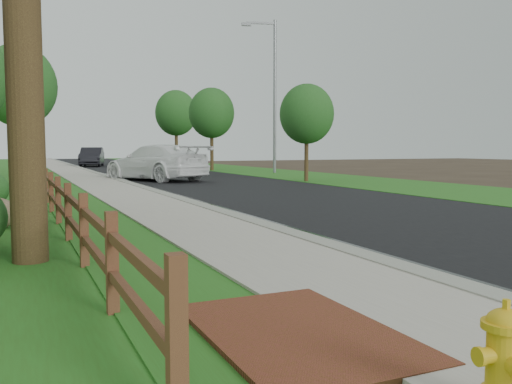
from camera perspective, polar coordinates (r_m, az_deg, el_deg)
name	(u,v)px	position (r m, az deg, el deg)	size (l,w,h in m)	color
ground	(415,289)	(7.08, 16.42, -9.77)	(120.00, 120.00, 0.00)	#32251B
road	(147,170)	(41.24, -11.42, 2.23)	(8.00, 90.00, 0.02)	black
curb	(88,171)	(40.52, -17.22, 2.14)	(0.40, 90.00, 0.12)	gray
wet_gutter	(94,171)	(40.57, -16.73, 2.10)	(0.50, 90.00, 0.00)	black
sidewalk	(69,171)	(40.38, -19.06, 2.07)	(2.20, 90.00, 0.10)	#A1988C
grass_strip	(40,172)	(40.26, -21.75, 1.96)	(1.60, 90.00, 0.06)	#2A5C1A
verge_far	(233,169)	(43.29, -2.47, 2.45)	(6.00, 90.00, 0.04)	#2A5C1A
brick_patch	(298,336)	(5.07, 4.40, -14.83)	(1.60, 2.40, 0.11)	brown
ranch_fence	(63,203)	(11.68, -19.68, -1.10)	(0.12, 16.92, 1.10)	#482418
fire_hydrant	(505,358)	(3.90, 24.71, -15.63)	(0.46, 0.37, 0.70)	gold
white_suv	(156,163)	(28.67, -10.52, 3.06)	(2.60, 6.39, 1.86)	white
dark_car_mid	(170,158)	(44.47, -9.07, 3.54)	(1.99, 4.94, 1.68)	black
dark_car_far	(92,157)	(51.10, -16.90, 3.56)	(1.81, 5.20, 1.71)	black
streetlight	(272,87)	(36.55, 1.69, 10.96)	(2.29, 0.82, 10.08)	slate
tree_near_right	(307,114)	(27.46, 5.36, 8.17)	(2.73, 2.73, 4.91)	#362316
tree_mid_left	(18,86)	(33.98, -23.73, 10.20)	(4.22, 4.22, 7.55)	#362316
tree_mid_right	(212,113)	(40.47, -4.69, 8.28)	(3.38, 3.38, 6.12)	#362316
tree_far_right	(176,113)	(49.57, -8.41, 8.22)	(3.72, 3.72, 6.85)	#362316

